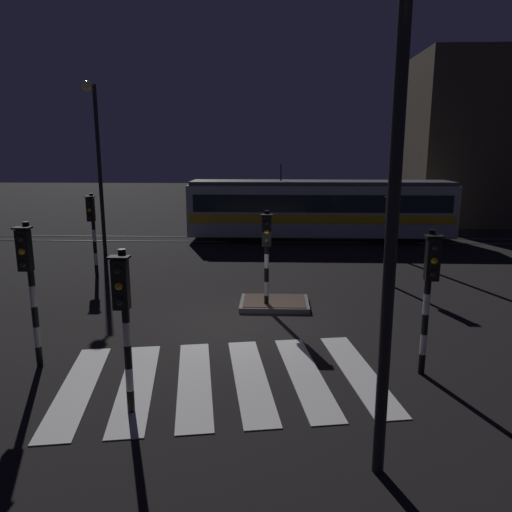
% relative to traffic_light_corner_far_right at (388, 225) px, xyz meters
% --- Properties ---
extents(ground_plane, '(120.00, 120.00, 0.00)m').
position_rel_traffic_light_corner_far_right_xyz_m(ground_plane, '(-5.24, -4.68, -2.20)').
color(ground_plane, black).
extents(rail_near, '(80.00, 0.12, 0.03)m').
position_rel_traffic_light_corner_far_right_xyz_m(rail_near, '(-5.24, 8.07, -2.18)').
color(rail_near, '#59595E').
rests_on(rail_near, ground).
extents(rail_far, '(80.00, 0.12, 0.03)m').
position_rel_traffic_light_corner_far_right_xyz_m(rail_far, '(-5.24, 9.50, -2.18)').
color(rail_far, '#59595E').
rests_on(rail_far, ground).
extents(crosswalk_zebra, '(7.34, 5.08, 0.02)m').
position_rel_traffic_light_corner_far_right_xyz_m(crosswalk_zebra, '(-5.24, -8.00, -2.19)').
color(crosswalk_zebra, silver).
rests_on(crosswalk_zebra, ground).
extents(traffic_island, '(2.17, 1.58, 0.18)m').
position_rel_traffic_light_corner_far_right_xyz_m(traffic_island, '(-4.13, -2.82, -2.11)').
color(traffic_island, slate).
rests_on(traffic_island, ground).
extents(traffic_light_corner_far_right, '(0.36, 0.42, 3.33)m').
position_rel_traffic_light_corner_far_right_xyz_m(traffic_light_corner_far_right, '(0.00, 0.00, 0.00)').
color(traffic_light_corner_far_right, black).
rests_on(traffic_light_corner_far_right, ground).
extents(traffic_light_corner_near_left, '(0.36, 0.42, 3.36)m').
position_rel_traffic_light_corner_far_right_xyz_m(traffic_light_corner_near_left, '(-9.53, -7.55, 0.02)').
color(traffic_light_corner_near_left, black).
rests_on(traffic_light_corner_near_left, ground).
extents(traffic_light_corner_near_right, '(0.36, 0.42, 3.25)m').
position_rel_traffic_light_corner_far_right_xyz_m(traffic_light_corner_near_right, '(-0.85, -7.60, -0.06)').
color(traffic_light_corner_near_right, black).
rests_on(traffic_light_corner_near_right, ground).
extents(traffic_light_median_centre, '(0.36, 0.42, 3.10)m').
position_rel_traffic_light_corner_far_right_xyz_m(traffic_light_median_centre, '(-4.38, -3.24, -0.16)').
color(traffic_light_median_centre, black).
rests_on(traffic_light_median_centre, ground).
extents(traffic_light_kerb_mid_left, '(0.36, 0.42, 3.17)m').
position_rel_traffic_light_corner_far_right_xyz_m(traffic_light_kerb_mid_left, '(-6.84, -9.47, -0.11)').
color(traffic_light_kerb_mid_left, black).
rests_on(traffic_light_kerb_mid_left, ground).
extents(traffic_light_corner_far_left, '(0.36, 0.42, 3.26)m').
position_rel_traffic_light_corner_far_right_xyz_m(traffic_light_corner_far_left, '(-11.13, 0.54, -0.05)').
color(traffic_light_corner_far_left, black).
rests_on(traffic_light_corner_far_left, ground).
extents(street_lamp_trackside_right, '(0.44, 1.21, 7.58)m').
position_rel_traffic_light_corner_far_right_xyz_m(street_lamp_trackside_right, '(1.18, 4.72, 2.58)').
color(street_lamp_trackside_right, black).
rests_on(street_lamp_trackside_right, ground).
extents(street_lamp_near_kerb, '(0.44, 1.21, 7.05)m').
position_rel_traffic_light_corner_far_right_xyz_m(street_lamp_near_kerb, '(-2.51, -11.20, 2.28)').
color(street_lamp_near_kerb, black).
rests_on(street_lamp_near_kerb, ground).
extents(street_lamp_trackside_left, '(0.44, 1.21, 7.77)m').
position_rel_traffic_light_corner_far_right_xyz_m(street_lamp_trackside_left, '(-12.22, 4.53, 2.68)').
color(street_lamp_trackside_left, black).
rests_on(street_lamp_trackside_left, ground).
extents(tram, '(14.31, 2.58, 4.15)m').
position_rel_traffic_light_corner_far_right_xyz_m(tram, '(-1.69, 8.78, -0.45)').
color(tram, '#B2BCC1').
rests_on(tram, ground).
extents(building_backdrop, '(10.54, 8.00, 11.02)m').
position_rel_traffic_light_corner_far_right_xyz_m(building_backdrop, '(10.47, 17.12, 3.31)').
color(building_backdrop, '#42382D').
rests_on(building_backdrop, ground).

